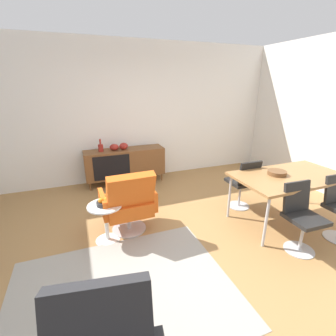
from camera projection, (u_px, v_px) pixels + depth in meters
The scene contains 14 objects.
ground_plane at pixel (181, 242), 3.19m from camera, with size 8.32×8.32×0.00m, color #9E7242.
wall_back at pixel (132, 113), 5.02m from camera, with size 6.80×0.12×2.80m, color white.
sideboard at pixel (125, 162), 4.98m from camera, with size 1.60×0.45×0.72m.
vase_cobalt at pixel (101, 147), 4.71m from camera, with size 0.10×0.10×0.25m.
vase_sculptural_dark at pixel (124, 146), 4.87m from camera, with size 0.18×0.18×0.13m.
vase_ceramic_small at pixel (114, 147), 4.81m from camera, with size 0.18×0.18×0.13m.
dining_table at pixel (290, 178), 3.47m from camera, with size 1.60×0.90×0.74m.
wooden_bowl_on_table at pixel (277, 173), 3.46m from camera, with size 0.26×0.26×0.06m, color brown.
dining_chair_back_left at pixel (243, 182), 3.92m from camera, with size 0.40×0.43×0.86m.
dining_chair_front_left at pixel (302, 215), 2.94m from camera, with size 0.42×0.44×0.86m.
lounge_chair_red at pixel (129, 202), 3.27m from camera, with size 0.73×0.67×0.95m.
side_table_round at pixel (106, 219), 3.14m from camera, with size 0.44×0.44×0.52m.
fruit_bowl at pixel (104, 202), 3.06m from camera, with size 0.20×0.20×0.11m.
area_rug at pixel (123, 292), 2.42m from camera, with size 2.20×1.70×0.01m, color gray.
Camera 1 is at (-1.11, -2.45, 1.98)m, focal length 25.83 mm.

